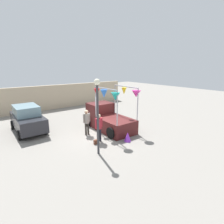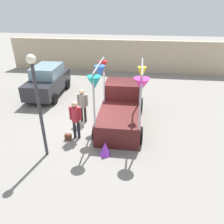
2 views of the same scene
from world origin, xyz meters
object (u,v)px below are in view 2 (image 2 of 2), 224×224
Objects in this scene: person_customer at (75,116)px; folded_kite_bundle_violet at (105,149)px; vendor_truck at (121,106)px; street_lamp at (37,94)px; person_vendor at (83,103)px; parked_car at (48,81)px; handbag at (68,137)px.

folded_kite_bundle_violet is at bearing -36.54° from person_customer.
vendor_truck is 4.37m from street_lamp.
street_lamp is (-0.84, -2.74, 1.54)m from person_vendor.
person_customer is at bearing -56.03° from parked_car.
folded_kite_bundle_violet is (-0.39, -2.71, -0.57)m from vendor_truck.
person_customer reaches higher than person_vendor.
person_vendor is 1.91m from handbag.
parked_car is (-4.91, 2.93, 0.08)m from vendor_truck.
person_vendor is at bearing 120.57° from folded_kite_bundle_violet.
parked_car reaches higher than person_customer.
person_customer is 6.37× the size of handbag.
parked_car is at bearing 123.97° from person_customer.
person_customer is 1.95m from folded_kite_bundle_violet.
parked_car is 5.52m from person_customer.
person_vendor is at bearing 91.77° from person_customer.
vendor_truck reaches higher than parked_car.
vendor_truck is 14.95× the size of handbag.
person_customer is 1.02× the size of person_vendor.
person_vendor is 0.44× the size of street_lamp.
handbag is at bearing 63.89° from street_lamp.
person_customer is at bearing 55.62° from street_lamp.
person_vendor is at bearing -173.56° from vendor_truck.
vendor_truck is at bearing -30.82° from parked_car.
handbag is at bearing 154.21° from folded_kite_bundle_violet.
handbag is (-0.31, -1.64, -0.93)m from person_vendor.
person_vendor is 2.92× the size of folded_kite_bundle_violet.
parked_car is at bearing 128.69° from folded_kite_bundle_violet.
vendor_truck reaches higher than person_customer.
street_lamp is at bearing -116.11° from handbag.
street_lamp reaches higher than parked_car.
parked_car is at bearing 134.08° from person_vendor.
street_lamp reaches higher than person_customer.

